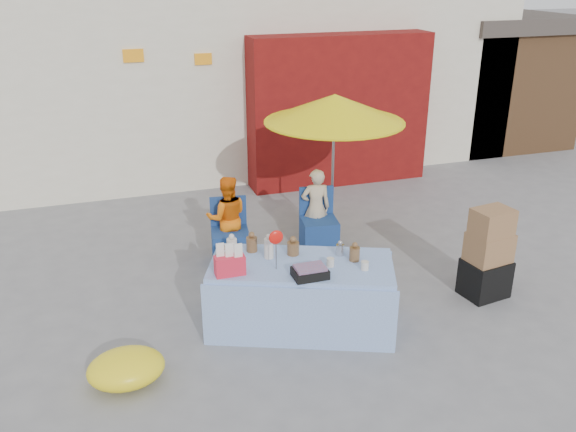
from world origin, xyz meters
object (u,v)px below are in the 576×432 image
object	(u,v)px
umbrella	(335,109)
market_table	(300,294)
chair_right	(319,232)
box_stack	(488,256)
chair_left	(231,244)
vendor_beige	(316,208)
vendor_orange	(227,218)

from	to	relation	value
umbrella	market_table	bearing A→B (deg)	-120.08
chair_right	box_stack	world-z (taller)	box_stack
umbrella	chair_left	bearing A→B (deg)	-169.59
chair_right	box_stack	size ratio (longest dim) A/B	0.76
market_table	vendor_beige	distance (m)	2.09
box_stack	chair_right	bearing A→B (deg)	128.12
chair_left	vendor_beige	world-z (taller)	vendor_beige
vendor_orange	vendor_beige	distance (m)	1.25
vendor_orange	vendor_beige	world-z (taller)	vendor_orange
market_table	vendor_beige	bearing A→B (deg)	87.21
market_table	vendor_orange	world-z (taller)	market_table
chair_left	vendor_orange	xyz separation A→B (m)	(-0.00, 0.13, 0.32)
chair_left	vendor_beige	xyz separation A→B (m)	(1.25, 0.13, 0.31)
box_stack	umbrella	bearing A→B (deg)	118.21
vendor_beige	box_stack	bearing A→B (deg)	134.63
chair_left	umbrella	distance (m)	2.27
chair_right	vendor_orange	distance (m)	1.30
vendor_orange	umbrella	bearing A→B (deg)	-166.04
umbrella	vendor_beige	bearing A→B (deg)	-153.43
chair_left	box_stack	xyz separation A→B (m)	(2.67, -1.81, 0.26)
chair_left	umbrella	bearing A→B (deg)	18.84
vendor_beige	chair_right	bearing A→B (deg)	99.42
chair_left	vendor_beige	distance (m)	1.29
market_table	chair_right	world-z (taller)	market_table
market_table	box_stack	world-z (taller)	market_table
market_table	chair_left	bearing A→B (deg)	124.11
box_stack	chair_left	bearing A→B (deg)	145.85
vendor_orange	chair_right	bearing A→B (deg)	-177.69
market_table	umbrella	size ratio (longest dim) A/B	1.04
umbrella	box_stack	distance (m)	2.75
vendor_orange	box_stack	xyz separation A→B (m)	(2.67, -1.95, -0.06)
chair_right	vendor_beige	world-z (taller)	vendor_beige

